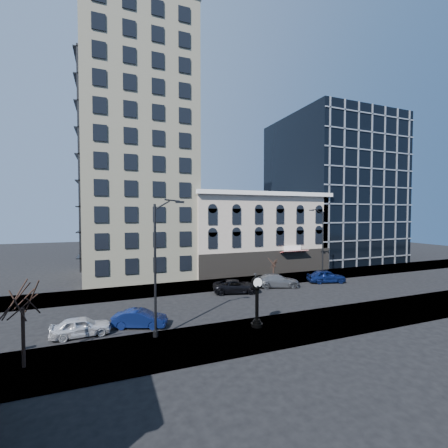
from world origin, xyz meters
name	(u,v)px	position (x,y,z in m)	size (l,w,h in m)	color
ground	(220,304)	(0.00, 0.00, 0.00)	(160.00, 160.00, 0.00)	black
sidewalk_far	(198,286)	(0.00, 8.00, 0.06)	(160.00, 6.00, 0.12)	#9B988D
sidewalk_near	(256,333)	(0.00, -8.00, 0.06)	(160.00, 6.00, 0.12)	#9B988D
cream_tower	(138,146)	(-6.11, 18.88, 19.32)	(15.90, 15.40, 42.50)	beige
victorian_row	(254,233)	(12.00, 15.89, 6.00)	(22.60, 11.19, 12.50)	#B6A796
glass_office	(331,190)	(32.00, 20.91, 14.00)	(20.00, 20.15, 28.00)	black
street_clock	(257,303)	(0.58, -6.94, 2.01)	(0.95, 0.95, 4.19)	black
street_lamp_near	(165,231)	(-6.55, -5.95, 7.93)	(2.68, 0.50, 10.35)	black
street_lamp_far	(319,225)	(17.01, 6.03, 7.60)	(2.57, 0.40, 9.91)	black
bare_tree_near	(22,295)	(-15.23, -7.65, 4.41)	(3.31, 3.31, 5.68)	black
bare_tree_far	(274,260)	(10.34, 6.95, 2.92)	(2.17, 2.17, 3.73)	black
car_near_a	(81,326)	(-12.46, -3.57, 0.72)	(1.71, 4.25, 1.45)	silver
car_near_b	(140,318)	(-8.17, -3.35, 0.71)	(1.49, 4.28, 1.41)	#0C194C
car_far_a	(236,286)	(3.32, 3.46, 0.76)	(2.51, 5.44, 1.51)	black
car_far_b	(277,281)	(9.18, 4.11, 0.81)	(2.28, 5.61, 1.63)	#595B60
car_far_c	(326,276)	(16.56, 3.83, 0.85)	(2.00, 4.98, 1.70)	#0C194C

